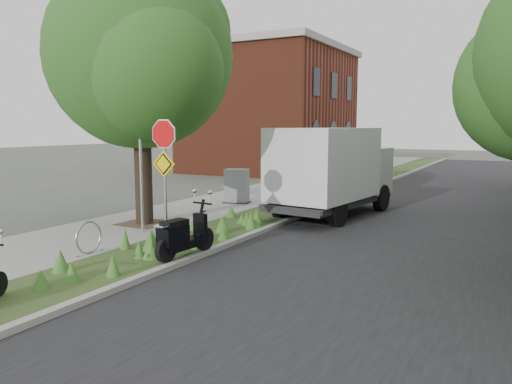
# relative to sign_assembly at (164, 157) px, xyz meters

# --- Properties ---
(ground) EXTENTS (120.00, 120.00, 0.00)m
(ground) POSITION_rel_sign_assembly_xyz_m (1.40, -0.58, -2.33)
(ground) COLOR #4C5147
(ground) RESTS_ON ground
(sidewalk_near) EXTENTS (3.50, 60.00, 0.12)m
(sidewalk_near) POSITION_rel_sign_assembly_xyz_m (-2.85, 9.42, -2.27)
(sidewalk_near) COLOR gray
(sidewalk_near) RESTS_ON ground
(verge) EXTENTS (2.00, 60.00, 0.12)m
(verge) POSITION_rel_sign_assembly_xyz_m (-0.10, 9.42, -2.27)
(verge) COLOR #30481E
(verge) RESTS_ON ground
(kerb_near) EXTENTS (0.20, 60.00, 0.13)m
(kerb_near) POSITION_rel_sign_assembly_xyz_m (0.90, 9.42, -2.26)
(kerb_near) COLOR #9E9991
(kerb_near) RESTS_ON ground
(road) EXTENTS (7.00, 60.00, 0.01)m
(road) POSITION_rel_sign_assembly_xyz_m (4.40, 9.42, -2.32)
(road) COLOR black
(road) RESTS_ON ground
(street_tree_main) EXTENTS (6.21, 5.54, 7.66)m
(street_tree_main) POSITION_rel_sign_assembly_xyz_m (-2.68, 2.28, 2.48)
(street_tree_main) COLOR black
(street_tree_main) RESTS_ON ground
(bare_post) EXTENTS (0.08, 0.08, 4.00)m
(bare_post) POSITION_rel_sign_assembly_xyz_m (-1.80, 1.22, -0.21)
(bare_post) COLOR #A5A8AD
(bare_post) RESTS_ON ground
(bike_hoop) EXTENTS (0.06, 0.78, 0.77)m
(bike_hoop) POSITION_rel_sign_assembly_xyz_m (-1.30, -1.18, -1.83)
(bike_hoop) COLOR #A5A8AD
(bike_hoop) RESTS_ON ground
(sign_assembly) EXTENTS (0.94, 0.08, 3.22)m
(sign_assembly) POSITION_rel_sign_assembly_xyz_m (0.00, 0.00, 0.00)
(sign_assembly) COLOR #A5A8AD
(sign_assembly) RESTS_ON ground
(brick_building) EXTENTS (9.40, 10.40, 8.30)m
(brick_building) POSITION_rel_sign_assembly_xyz_m (-8.10, 21.42, 1.88)
(brick_building) COLOR maroon
(brick_building) RESTS_ON ground
(scooter_far) EXTENTS (0.48, 1.86, 0.88)m
(scooter_far) POSITION_rel_sign_assembly_xyz_m (0.78, -0.49, -1.78)
(scooter_far) COLOR black
(scooter_far) RESTS_ON ground
(box_truck) EXTENTS (2.85, 5.86, 2.55)m
(box_truck) POSITION_rel_sign_assembly_xyz_m (1.70, 6.72, -0.66)
(box_truck) COLOR #262628
(box_truck) RESTS_ON ground
(utility_cabinet) EXTENTS (1.09, 0.85, 1.30)m
(utility_cabinet) POSITION_rel_sign_assembly_xyz_m (-2.25, 7.09, -1.58)
(utility_cabinet) COLOR #262628
(utility_cabinet) RESTS_ON ground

